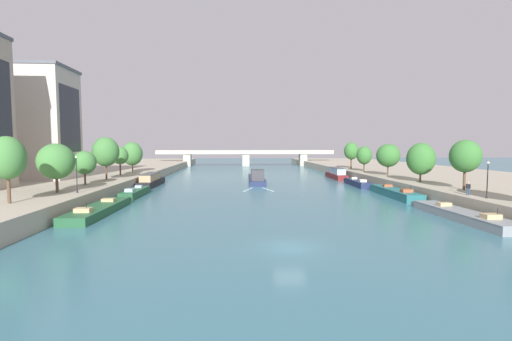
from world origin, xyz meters
TOP-DOWN VIEW (x-y plane):
  - ground_plane at (0.00, 0.00)m, footprint 400.00×400.00m
  - quay_left at (-41.04, 55.00)m, footprint 36.00×170.00m
  - quay_right at (41.04, 55.00)m, footprint 36.00×170.00m
  - barge_midriver at (0.48, 50.16)m, footprint 4.00×20.81m
  - wake_behind_barge at (-0.09, 37.12)m, footprint 5.60×5.97m
  - moored_boat_left_far at (-20.74, 15.42)m, footprint 3.34×15.44m
  - moored_boat_left_downstream at (-20.46, 29.76)m, footprint 2.27×11.15m
  - moored_boat_left_midway at (-21.35, 44.14)m, footprint 2.90×13.88m
  - moored_boat_right_lone at (20.74, 9.62)m, footprint 3.42×15.77m
  - moored_boat_right_end at (21.25, 26.89)m, footprint 3.25×14.97m
  - moored_boat_right_far at (20.53, 42.02)m, footprint 2.72×12.28m
  - moored_boat_right_second at (20.83, 57.57)m, footprint 2.95×13.39m
  - tree_left_midway at (-28.31, 10.92)m, footprint 3.60×3.60m
  - tree_left_by_lamp at (-27.58, 19.47)m, footprint 4.58×4.58m
  - tree_left_far at (-27.76, 28.46)m, footprint 3.48×3.48m
  - tree_left_second at (-27.52, 36.87)m, footprint 4.62×4.62m
  - tree_left_nearest at (-28.04, 46.21)m, footprint 3.34×3.34m
  - tree_left_third at (-28.11, 55.13)m, footprint 4.67×4.67m
  - tree_right_end_of_row at (27.33, 18.89)m, footprint 4.03×4.03m
  - tree_right_by_lamp at (26.87, 29.50)m, footprint 4.58×4.58m
  - tree_right_past_mid at (26.79, 41.88)m, footprint 4.67×4.67m
  - tree_right_far at (26.29, 53.69)m, footprint 3.52×3.52m
  - tree_right_third at (26.74, 64.21)m, footprint 3.84×3.84m
  - lamppost_left_bank at (-24.88, 19.11)m, footprint 0.28×0.28m
  - lamppost_right_bank at (24.93, 11.32)m, footprint 0.28×0.28m
  - building_left_corner at (-42.22, 39.06)m, footprint 16.06×10.00m
  - bridge_far at (0.00, 111.72)m, footprint 70.07×4.40m
  - person_on_quay at (24.31, 13.72)m, footprint 0.38×0.42m

SIDE VIEW (x-z plane):
  - ground_plane at x=0.00m, z-range 0.00..0.00m
  - wake_behind_barge at x=-0.09m, z-range 0.00..0.03m
  - moored_boat_left_far at x=-20.74m, z-range -0.53..1.55m
  - moored_boat_right_lone at x=20.74m, z-range -0.53..1.55m
  - moored_boat_right_far at x=20.53m, z-range -0.52..1.72m
  - moored_boat_left_downstream at x=-20.46m, z-range -0.52..1.73m
  - moored_boat_right_end at x=21.25m, z-range -0.52..1.82m
  - barge_midriver at x=0.48m, z-range -0.68..2.50m
  - quay_left at x=-41.04m, z-range 0.00..2.06m
  - quay_right at x=41.04m, z-range 0.00..2.06m
  - moored_boat_left_midway at x=-21.35m, z-range -0.22..2.42m
  - moored_boat_right_second at x=20.83m, z-range -0.23..2.53m
  - person_on_quay at x=24.31m, z-range 2.17..3.80m
  - bridge_far at x=0.00m, z-range 0.96..7.27m
  - lamppost_right_bank at x=24.93m, z-range 2.27..6.55m
  - lamppost_left_bank at x=-24.88m, z-range 2.28..7.05m
  - tree_left_far at x=-27.76m, z-range 2.87..8.17m
  - tree_right_far at x=26.29m, z-range 2.87..8.81m
  - tree_right_by_lamp at x=26.87m, z-range 2.66..9.24m
  - tree_left_nearest at x=-28.04m, z-range 3.16..9.06m
  - tree_left_by_lamp at x=-27.58m, z-range 2.93..9.33m
  - tree_right_past_mid at x=26.79m, z-range 2.93..9.39m
  - tree_left_third at x=-28.11m, z-range 2.81..9.75m
  - tree_right_third at x=26.74m, z-range 3.23..10.20m
  - tree_right_end_of_row at x=27.33m, z-range 3.26..10.19m
  - tree_left_midway at x=-28.31m, z-range 3.31..10.44m
  - tree_left_second at x=-27.52m, z-range 3.24..10.87m
  - building_left_corner at x=-42.22m, z-range 2.07..22.42m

